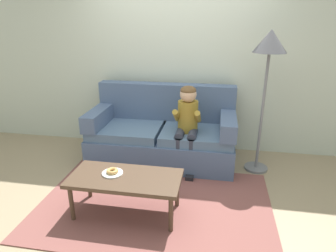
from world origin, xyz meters
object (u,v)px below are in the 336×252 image
(coffee_table, at_px, (125,181))
(floor_lamp, at_px, (269,53))
(person_child, at_px, (187,120))
(donut, at_px, (112,171))
(toy_controller, at_px, (100,179))
(couch, at_px, (163,135))

(coffee_table, height_order, floor_lamp, floor_lamp)
(coffee_table, height_order, person_child, person_child)
(coffee_table, relative_size, person_child, 1.00)
(donut, distance_m, toy_controller, 0.78)
(couch, xyz_separation_m, coffee_table, (-0.13, -1.30, 0.02))
(person_child, distance_m, toy_controller, 1.31)
(coffee_table, height_order, toy_controller, coffee_table)
(person_child, bearing_deg, floor_lamp, 7.47)
(couch, bearing_deg, donut, -102.08)
(person_child, relative_size, floor_lamp, 0.62)
(coffee_table, distance_m, donut, 0.16)
(coffee_table, relative_size, toy_controller, 4.88)
(donut, relative_size, floor_lamp, 0.07)
(person_child, height_order, donut, person_child)
(coffee_table, xyz_separation_m, toy_controller, (-0.52, 0.56, -0.36))
(coffee_table, bearing_deg, toy_controller, 133.07)
(coffee_table, distance_m, toy_controller, 0.84)
(couch, bearing_deg, coffee_table, -95.72)
(coffee_table, xyz_separation_m, floor_lamp, (1.41, 1.20, 1.12))
(couch, relative_size, coffee_table, 1.76)
(person_child, relative_size, toy_controller, 4.87)
(coffee_table, bearing_deg, donut, 167.23)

